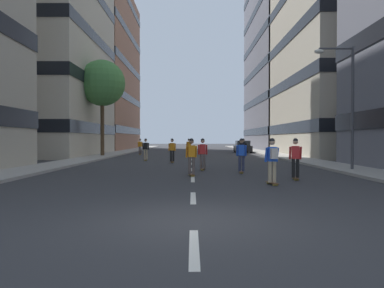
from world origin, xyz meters
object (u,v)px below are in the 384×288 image
(skater_7, at_px, (202,152))
(skater_8, at_px, (140,146))
(parked_car_near, at_px, (242,147))
(street_tree_near, at_px, (102,83))
(skater_1, at_px, (241,154))
(skater_4, at_px, (188,146))
(skater_3, at_px, (172,149))
(skater_9, at_px, (243,147))
(skater_2, at_px, (295,157))
(streetlamp_right, at_px, (345,94))
(skater_0, at_px, (272,158))
(skater_5, at_px, (191,155))
(skater_6, at_px, (145,148))

(skater_7, height_order, skater_8, same)
(parked_car_near, xyz_separation_m, street_tree_near, (-15.04, -10.10, 6.43))
(street_tree_near, relative_size, skater_8, 5.20)
(parked_car_near, height_order, skater_8, skater_8)
(skater_1, height_order, skater_4, same)
(skater_1, distance_m, skater_3, 9.13)
(skater_9, bearing_deg, skater_2, -89.90)
(streetlamp_right, distance_m, skater_3, 12.57)
(parked_car_near, height_order, skater_0, skater_0)
(skater_1, distance_m, skater_2, 3.63)
(skater_4, distance_m, skater_9, 9.75)
(streetlamp_right, relative_size, skater_5, 3.65)
(skater_3, bearing_deg, street_tree_near, 129.42)
(skater_0, bearing_deg, skater_1, 96.11)
(skater_8, bearing_deg, skater_6, -79.78)
(skater_3, bearing_deg, skater_9, 37.87)
(skater_5, bearing_deg, skater_1, 30.94)
(parked_car_near, distance_m, skater_3, 20.47)
(skater_0, height_order, skater_1, same)
(skater_4, relative_size, skater_7, 1.00)
(street_tree_near, height_order, skater_4, street_tree_near)
(parked_car_near, relative_size, skater_1, 2.47)
(skater_8, bearing_deg, skater_5, -76.29)
(skater_5, distance_m, skater_8, 23.98)
(streetlamp_right, height_order, skater_6, streetlamp_right)
(skater_4, distance_m, skater_7, 19.56)
(skater_0, height_order, skater_5, same)
(skater_4, bearing_deg, parked_car_near, 41.37)
(skater_4, relative_size, skater_8, 1.00)
(streetlamp_right, relative_size, skater_1, 3.65)
(skater_1, distance_m, skater_4, 21.48)
(street_tree_near, distance_m, skater_3, 13.00)
(skater_7, xyz_separation_m, skater_9, (3.81, 11.02, 0.03))
(skater_6, relative_size, skater_8, 1.00)
(skater_2, bearing_deg, skater_0, -127.68)
(skater_1, bearing_deg, parked_car_near, 82.07)
(skater_4, bearing_deg, skater_9, -60.85)
(parked_car_near, xyz_separation_m, skater_2, (-1.88, -30.25, 0.29))
(skater_9, bearing_deg, skater_5, -107.20)
(skater_0, relative_size, skater_6, 1.00)
(skater_5, bearing_deg, skater_4, 90.81)
(skater_3, height_order, skater_6, same)
(street_tree_near, height_order, skater_8, street_tree_near)
(parked_car_near, height_order, skater_2, skater_2)
(skater_3, distance_m, skater_6, 3.38)
(skater_9, bearing_deg, streetlamp_right, -72.59)
(skater_5, bearing_deg, streetlamp_right, 15.66)
(skater_4, height_order, skater_9, same)
(skater_5, relative_size, skater_8, 1.00)
(skater_3, relative_size, skater_6, 1.00)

